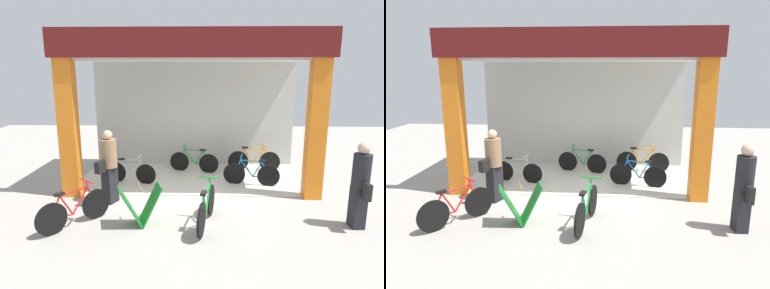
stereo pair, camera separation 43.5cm
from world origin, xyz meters
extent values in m
plane|color=#9E9991|center=(0.00, 0.00, 0.00)|extent=(20.61, 20.61, 0.00)
cube|color=beige|center=(0.00, 1.46, 0.01)|extent=(6.31, 2.92, 0.02)
cube|color=#B7B7B2|center=(0.00, 2.92, 1.67)|extent=(6.31, 0.12, 3.34)
cube|color=orange|center=(-2.95, 0.00, 1.67)|extent=(0.41, 0.36, 3.34)
cube|color=orange|center=(2.95, 0.00, 1.67)|extent=(0.41, 0.36, 3.34)
cube|color=#591414|center=(0.00, -0.15, 3.67)|extent=(6.51, 0.20, 0.65)
cube|color=silver|center=(0.00, 1.46, 3.31)|extent=(6.31, 2.92, 0.06)
cylinder|color=black|center=(0.47, 1.89, 0.30)|extent=(0.59, 0.18, 0.59)
cylinder|color=black|center=(-0.42, 2.10, 0.30)|extent=(0.59, 0.18, 0.59)
cylinder|color=#198C33|center=(0.26, 1.94, 0.27)|extent=(0.40, 0.13, 0.08)
cylinder|color=#198C33|center=(0.18, 1.96, 0.47)|extent=(0.26, 0.09, 0.45)
cylinder|color=#198C33|center=(-0.10, 2.03, 0.48)|extent=(0.36, 0.12, 0.47)
cylinder|color=#198C33|center=(0.01, 2.00, 0.69)|extent=(0.56, 0.17, 0.05)
cylinder|color=#198C33|center=(0.37, 1.91, 0.49)|extent=(0.20, 0.08, 0.40)
cylinder|color=#198C33|center=(-0.34, 2.08, 0.50)|extent=(0.18, 0.07, 0.41)
cylinder|color=#198C33|center=(-0.26, 2.06, 0.76)|extent=(0.06, 0.04, 0.12)
cylinder|color=#198C33|center=(-0.25, 2.06, 0.82)|extent=(0.13, 0.41, 0.03)
cube|color=black|center=(0.29, 1.93, 0.71)|extent=(0.20, 0.13, 0.04)
cylinder|color=black|center=(-2.11, 1.02, 0.28)|extent=(0.56, 0.15, 0.56)
cylinder|color=black|center=(-1.26, 0.85, 0.28)|extent=(0.56, 0.15, 0.56)
cylinder|color=silver|center=(-1.91, 0.98, 0.26)|extent=(0.38, 0.10, 0.07)
cylinder|color=silver|center=(-1.84, 0.97, 0.44)|extent=(0.25, 0.08, 0.42)
cylinder|color=silver|center=(-1.57, 0.91, 0.45)|extent=(0.34, 0.10, 0.44)
cylinder|color=silver|center=(-1.68, 0.94, 0.65)|extent=(0.53, 0.13, 0.04)
cylinder|color=silver|center=(-2.02, 1.00, 0.46)|extent=(0.19, 0.07, 0.38)
cylinder|color=silver|center=(-1.35, 0.87, 0.47)|extent=(0.17, 0.06, 0.39)
cylinder|color=silver|center=(-1.42, 0.88, 0.72)|extent=(0.05, 0.04, 0.12)
cylinder|color=silver|center=(-1.43, 0.89, 0.77)|extent=(0.10, 0.39, 0.03)
cube|color=black|center=(-1.94, 0.99, 0.67)|extent=(0.18, 0.12, 0.04)
cylinder|color=black|center=(1.38, 2.18, 0.31)|extent=(0.62, 0.08, 0.62)
cylinder|color=black|center=(2.33, 2.12, 0.31)|extent=(0.62, 0.08, 0.62)
cylinder|color=orange|center=(1.60, 2.16, 0.29)|extent=(0.42, 0.06, 0.08)
cylinder|color=orange|center=(1.69, 2.16, 0.49)|extent=(0.27, 0.05, 0.46)
cylinder|color=orange|center=(1.98, 2.14, 0.49)|extent=(0.38, 0.06, 0.48)
cylinder|color=orange|center=(1.86, 2.15, 0.72)|extent=(0.59, 0.07, 0.05)
cylinder|color=orange|center=(1.48, 2.17, 0.51)|extent=(0.21, 0.05, 0.42)
cylinder|color=orange|center=(2.23, 2.12, 0.52)|extent=(0.19, 0.05, 0.43)
cylinder|color=orange|center=(2.15, 2.13, 0.79)|extent=(0.05, 0.04, 0.13)
cylinder|color=orange|center=(2.14, 2.13, 0.85)|extent=(0.06, 0.43, 0.03)
cube|color=black|center=(1.57, 2.17, 0.74)|extent=(0.19, 0.11, 0.05)
cylinder|color=black|center=(2.04, 0.75, 0.30)|extent=(0.59, 0.15, 0.59)
cylinder|color=black|center=(1.14, 0.93, 0.30)|extent=(0.59, 0.15, 0.59)
cylinder|color=blue|center=(1.83, 0.80, 0.27)|extent=(0.40, 0.11, 0.08)
cylinder|color=blue|center=(1.75, 0.81, 0.47)|extent=(0.26, 0.08, 0.44)
cylinder|color=blue|center=(1.47, 0.86, 0.47)|extent=(0.36, 0.10, 0.46)
cylinder|color=blue|center=(1.58, 0.84, 0.69)|extent=(0.56, 0.14, 0.05)
cylinder|color=blue|center=(1.94, 0.77, 0.49)|extent=(0.20, 0.07, 0.40)
cylinder|color=blue|center=(1.23, 0.91, 0.49)|extent=(0.18, 0.06, 0.41)
cylinder|color=blue|center=(1.31, 0.89, 0.75)|extent=(0.06, 0.04, 0.12)
cylinder|color=blue|center=(1.32, 0.89, 0.81)|extent=(0.11, 0.41, 0.03)
cube|color=black|center=(1.86, 0.79, 0.71)|extent=(0.19, 0.12, 0.04)
cylinder|color=black|center=(-2.58, -2.09, 0.32)|extent=(0.44, 0.52, 0.64)
cylinder|color=black|center=(-1.96, -1.32, 0.32)|extent=(0.44, 0.52, 0.64)
cylinder|color=red|center=(-2.44, -1.91, 0.30)|extent=(0.30, 0.36, 0.08)
cylinder|color=red|center=(-2.38, -1.84, 0.50)|extent=(0.20, 0.24, 0.48)
cylinder|color=red|center=(-2.19, -1.60, 0.51)|extent=(0.27, 0.33, 0.50)
cylinder|color=red|center=(-2.26, -1.70, 0.74)|extent=(0.41, 0.50, 0.05)
cylinder|color=red|center=(-2.51, -2.01, 0.53)|extent=(0.16, 0.19, 0.43)
cylinder|color=red|center=(-2.02, -1.40, 0.54)|extent=(0.15, 0.17, 0.44)
cylinder|color=red|center=(-2.08, -1.47, 0.82)|extent=(0.06, 0.06, 0.13)
cylinder|color=red|center=(-2.08, -1.48, 0.88)|extent=(0.37, 0.31, 0.03)
cube|color=black|center=(-2.46, -1.94, 0.76)|extent=(0.20, 0.21, 0.05)
cylinder|color=black|center=(0.26, -2.09, 0.33)|extent=(0.18, 0.66, 0.67)
cylinder|color=black|center=(0.46, -1.07, 0.33)|extent=(0.18, 0.66, 0.67)
cylinder|color=#198C33|center=(0.31, -1.85, 0.31)|extent=(0.12, 0.45, 0.09)
cylinder|color=#198C33|center=(0.32, -1.76, 0.53)|extent=(0.09, 0.29, 0.50)
cylinder|color=#198C33|center=(0.39, -1.44, 0.53)|extent=(0.12, 0.41, 0.52)
cylinder|color=#198C33|center=(0.36, -1.57, 0.78)|extent=(0.16, 0.64, 0.05)
cylinder|color=#198C33|center=(0.28, -1.98, 0.55)|extent=(0.08, 0.22, 0.45)
cylinder|color=#198C33|center=(0.44, -1.18, 0.56)|extent=(0.08, 0.20, 0.46)
cylinder|color=#198C33|center=(0.42, -1.27, 0.85)|extent=(0.05, 0.06, 0.14)
cylinder|color=#198C33|center=(0.42, -1.28, 0.92)|extent=(0.46, 0.12, 0.03)
cube|color=black|center=(0.30, -1.88, 0.80)|extent=(0.14, 0.22, 0.05)
cube|color=#197226|center=(-1.17, -1.66, 0.40)|extent=(0.56, 0.59, 0.82)
cube|color=#197226|center=(-0.78, -1.53, 0.40)|extent=(0.56, 0.59, 0.82)
cylinder|color=olive|center=(-0.97, -1.59, 0.80)|extent=(0.18, 0.45, 0.03)
cube|color=black|center=(3.36, -1.57, 0.43)|extent=(0.25, 0.32, 0.85)
cylinder|color=black|center=(3.36, -1.57, 1.18)|extent=(0.36, 0.36, 0.65)
sphere|color=#D8AD8C|center=(3.36, -1.57, 1.62)|extent=(0.23, 0.23, 0.23)
cube|color=black|center=(3.37, -1.85, 0.84)|extent=(0.12, 0.18, 0.33)
cube|color=black|center=(-1.89, -0.44, 0.43)|extent=(0.35, 0.40, 0.87)
cylinder|color=#8C6B4C|center=(-1.89, -0.44, 1.19)|extent=(0.49, 0.49, 0.65)
sphere|color=#D8AD8C|center=(-1.89, -0.44, 1.63)|extent=(0.21, 0.21, 0.21)
cube|color=black|center=(-2.02, -0.73, 0.95)|extent=(0.22, 0.27, 0.26)
camera|label=1|loc=(0.26, -8.02, 3.14)|focal=32.08mm
camera|label=2|loc=(0.69, -7.99, 3.14)|focal=32.08mm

